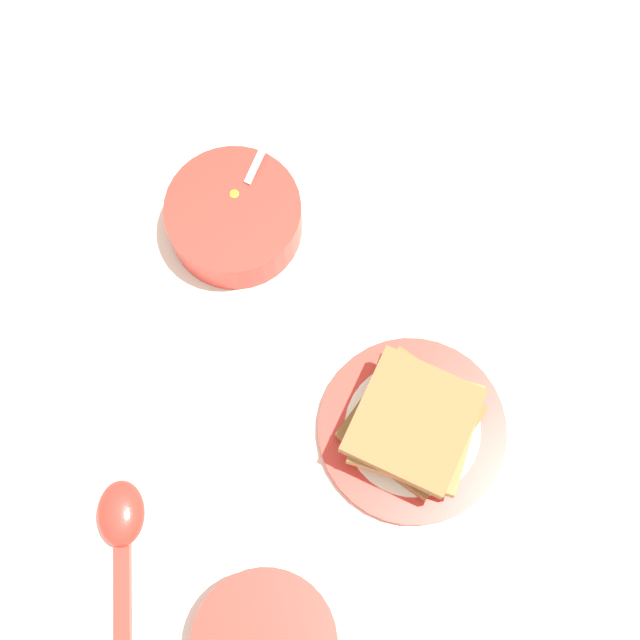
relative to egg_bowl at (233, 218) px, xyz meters
The scene contains 5 objects.
ground_plane 0.21m from the egg_bowl, behind, with size 3.00×3.00×0.00m, color silver.
egg_bowl is the anchor object (origin of this frame).
toast_plate 0.28m from the egg_bowl, 156.22° to the right, with size 0.18×0.18×0.01m.
toast_sandwich 0.28m from the egg_bowl, 156.48° to the right, with size 0.15×0.15×0.05m.
soup_spoon 0.32m from the egg_bowl, 146.73° to the left, with size 0.16×0.06×0.03m.
Camera 1 is at (-0.17, -0.00, 0.86)m, focal length 50.00 mm.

